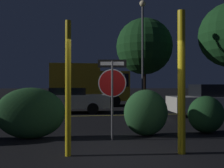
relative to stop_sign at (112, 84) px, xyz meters
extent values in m
plane|color=black|center=(0.00, -1.58, -1.56)|extent=(260.00, 260.00, 0.00)
cube|color=gold|center=(0.00, 5.63, -1.56)|extent=(38.19, 0.12, 0.01)
cylinder|color=#4C4C51|center=(0.00, 0.00, -0.47)|extent=(0.06, 0.06, 2.19)
cylinder|color=white|center=(0.00, 0.00, 0.01)|extent=(0.77, 0.14, 0.78)
cylinder|color=#B71414|center=(0.00, 0.00, 0.01)|extent=(0.71, 0.14, 0.72)
cube|color=black|center=(0.00, 0.00, 0.55)|extent=(0.79, 0.16, 0.22)
cube|color=white|center=(0.00, 0.00, 0.55)|extent=(0.65, 0.14, 0.10)
cylinder|color=yellow|center=(-1.20, -1.38, -0.11)|extent=(0.12, 0.12, 2.91)
cylinder|color=yellow|center=(1.28, -1.61, 0.03)|extent=(0.17, 0.17, 3.18)
ellipsoid|color=#285B2D|center=(-2.26, 0.54, -0.84)|extent=(1.93, 0.71, 1.45)
ellipsoid|color=#285B2D|center=(1.10, 0.43, -0.87)|extent=(1.35, 0.85, 1.39)
ellipsoid|color=#1E4C23|center=(3.11, 0.51, -0.98)|extent=(1.16, 0.92, 1.18)
cube|color=silver|center=(-1.38, 7.21, -0.91)|extent=(4.92, 2.27, 0.70)
cube|color=black|center=(-1.24, 7.20, -0.37)|extent=(2.04, 1.77, 0.39)
cylinder|color=black|center=(-2.93, 6.43, -1.26)|extent=(0.61, 0.25, 0.60)
cylinder|color=black|center=(-2.78, 8.23, -1.26)|extent=(0.61, 0.25, 0.60)
cylinder|color=black|center=(0.02, 6.18, -1.26)|extent=(0.61, 0.25, 0.60)
cylinder|color=black|center=(0.17, 7.98, -1.26)|extent=(0.61, 0.25, 0.60)
sphere|color=#F4EFCC|center=(-3.84, 6.83, -0.88)|extent=(0.14, 0.14, 0.14)
sphere|color=#F4EFCC|center=(-3.74, 7.99, -0.88)|extent=(0.14, 0.14, 0.14)
cube|color=silver|center=(5.59, 4.04, -0.92)|extent=(4.34, 2.19, 0.69)
cube|color=black|center=(5.46, 4.05, -0.29)|extent=(1.82, 1.69, 0.57)
cylinder|color=black|center=(4.39, 5.02, -1.26)|extent=(0.62, 0.26, 0.60)
cylinder|color=black|center=(4.21, 3.32, -1.26)|extent=(0.62, 0.26, 0.60)
cube|color=gold|center=(2.05, 11.66, -0.09)|extent=(2.23, 2.26, 2.15)
cube|color=black|center=(2.05, 11.66, 0.34)|extent=(2.02, 2.30, 0.94)
cube|color=gold|center=(-0.78, 11.77, 0.17)|extent=(3.59, 2.45, 2.67)
cylinder|color=black|center=(2.03, 12.78, -1.14)|extent=(0.85, 0.31, 0.84)
cylinder|color=black|center=(1.95, 10.55, -1.14)|extent=(0.85, 0.31, 0.84)
cylinder|color=black|center=(-1.35, 12.91, -1.14)|extent=(0.85, 0.31, 0.84)
cylinder|color=black|center=(-1.44, 10.68, -1.14)|extent=(0.85, 0.31, 0.84)
cylinder|color=#4C4C51|center=(4.32, 11.58, 2.21)|extent=(0.16, 0.16, 7.55)
sphere|color=#F9E5B2|center=(4.32, 11.58, 6.23)|extent=(0.49, 0.49, 0.49)
cylinder|color=#422D1E|center=(5.43, 14.77, 0.04)|extent=(0.32, 0.32, 3.21)
sphere|color=#19471E|center=(5.43, 14.77, 3.46)|extent=(5.05, 5.05, 5.05)
camera|label=1|loc=(-1.16, -6.81, -0.06)|focal=40.00mm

